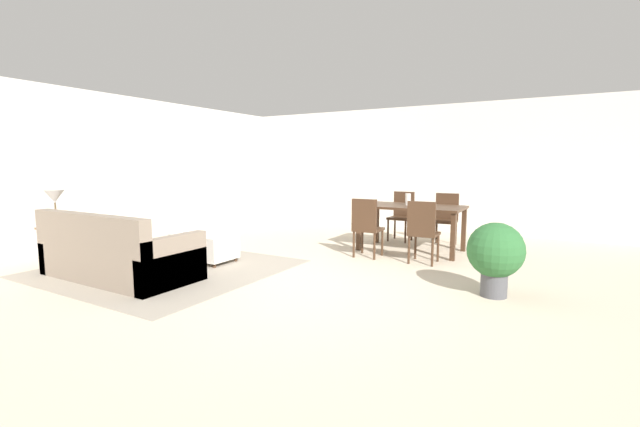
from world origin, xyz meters
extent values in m
plane|color=beige|center=(0.00, 0.00, 0.00)|extent=(10.80, 10.80, 0.00)
cube|color=silver|center=(0.00, 5.00, 1.35)|extent=(9.00, 0.12, 2.70)
cube|color=silver|center=(-4.50, 0.50, 1.35)|extent=(0.12, 11.00, 2.70)
cube|color=gray|center=(-2.05, -0.32, 0.00)|extent=(3.00, 2.80, 0.01)
cube|color=gray|center=(-2.19, -0.90, 0.21)|extent=(2.08, 0.94, 0.42)
cube|color=gray|center=(-2.19, -1.30, 0.64)|extent=(2.08, 0.16, 0.44)
cube|color=gray|center=(-3.16, -0.90, 0.31)|extent=(0.14, 0.94, 0.62)
cube|color=gray|center=(-1.22, -0.90, 0.31)|extent=(0.14, 0.94, 0.62)
cube|color=tan|center=(-2.73, -1.05, 0.59)|extent=(0.34, 0.11, 0.34)
cube|color=beige|center=(-2.19, -1.02, 0.62)|extent=(0.39, 0.12, 0.40)
cube|color=gray|center=(-1.65, -1.04, 0.60)|extent=(0.36, 0.13, 0.36)
cube|color=silver|center=(-1.91, 0.26, 0.24)|extent=(0.92, 0.54, 0.35)
cylinder|color=#422B1C|center=(-2.32, 0.48, 0.03)|extent=(0.05, 0.05, 0.06)
cylinder|color=#422B1C|center=(-1.50, 0.48, 0.03)|extent=(0.05, 0.05, 0.06)
cylinder|color=#422B1C|center=(-2.32, 0.04, 0.03)|extent=(0.05, 0.05, 0.06)
cylinder|color=#422B1C|center=(-1.50, 0.04, 0.03)|extent=(0.05, 0.05, 0.06)
cube|color=brown|center=(-3.53, -0.97, 0.54)|extent=(0.40, 0.40, 0.03)
cylinder|color=brown|center=(-3.70, -0.80, 0.26)|extent=(0.04, 0.04, 0.53)
cylinder|color=brown|center=(-3.36, -0.80, 0.26)|extent=(0.04, 0.04, 0.53)
cylinder|color=brown|center=(-3.70, -1.14, 0.26)|extent=(0.04, 0.04, 0.53)
cylinder|color=brown|center=(-3.36, -1.14, 0.26)|extent=(0.04, 0.04, 0.53)
cylinder|color=brown|center=(-3.53, -0.97, 0.57)|extent=(0.16, 0.16, 0.02)
cylinder|color=brown|center=(-3.53, -0.97, 0.74)|extent=(0.02, 0.02, 0.32)
cone|color=silver|center=(-3.53, -0.97, 0.99)|extent=(0.26, 0.26, 0.18)
cube|color=#422B1C|center=(0.52, 2.54, 0.74)|extent=(1.67, 0.91, 0.04)
cube|color=#422B1C|center=(-0.26, 2.94, 0.36)|extent=(0.07, 0.07, 0.72)
cube|color=#422B1C|center=(1.29, 2.94, 0.36)|extent=(0.07, 0.07, 0.72)
cube|color=#422B1C|center=(-0.26, 2.15, 0.36)|extent=(0.07, 0.07, 0.72)
cube|color=#422B1C|center=(1.29, 2.15, 0.36)|extent=(0.07, 0.07, 0.72)
cube|color=#422B1C|center=(0.08, 1.78, 0.43)|extent=(0.41, 0.41, 0.04)
cube|color=#422B1C|center=(0.08, 1.60, 0.69)|extent=(0.40, 0.05, 0.47)
cylinder|color=#422B1C|center=(-0.09, 1.95, 0.21)|extent=(0.04, 0.04, 0.41)
cylinder|color=#422B1C|center=(0.25, 1.96, 0.21)|extent=(0.04, 0.04, 0.41)
cylinder|color=#422B1C|center=(-0.09, 1.61, 0.21)|extent=(0.04, 0.04, 0.41)
cylinder|color=#422B1C|center=(0.25, 1.62, 0.21)|extent=(0.04, 0.04, 0.41)
cube|color=#422B1C|center=(0.95, 1.81, 0.43)|extent=(0.41, 0.41, 0.04)
cube|color=#422B1C|center=(0.96, 1.63, 0.69)|extent=(0.40, 0.05, 0.47)
cylinder|color=#422B1C|center=(0.78, 1.97, 0.21)|extent=(0.04, 0.04, 0.41)
cylinder|color=#422B1C|center=(1.12, 1.98, 0.21)|extent=(0.04, 0.04, 0.41)
cylinder|color=#422B1C|center=(0.79, 1.63, 0.21)|extent=(0.04, 0.04, 0.41)
cylinder|color=#422B1C|center=(1.13, 1.64, 0.21)|extent=(0.04, 0.04, 0.41)
cube|color=#422B1C|center=(0.06, 3.32, 0.43)|extent=(0.41, 0.41, 0.04)
cube|color=#422B1C|center=(0.07, 3.50, 0.69)|extent=(0.40, 0.05, 0.47)
cylinder|color=#422B1C|center=(0.23, 3.14, 0.21)|extent=(0.04, 0.04, 0.41)
cylinder|color=#422B1C|center=(-0.11, 3.15, 0.21)|extent=(0.04, 0.04, 0.41)
cylinder|color=#422B1C|center=(0.24, 3.48, 0.21)|extent=(0.04, 0.04, 0.41)
cylinder|color=#422B1C|center=(-0.10, 3.49, 0.21)|extent=(0.04, 0.04, 0.41)
cube|color=#422B1C|center=(0.90, 3.29, 0.43)|extent=(0.43, 0.43, 0.04)
cube|color=#422B1C|center=(0.88, 3.47, 0.69)|extent=(0.40, 0.07, 0.47)
cylinder|color=#422B1C|center=(1.08, 3.13, 0.21)|extent=(0.04, 0.04, 0.41)
cylinder|color=#422B1C|center=(0.74, 3.11, 0.21)|extent=(0.04, 0.04, 0.41)
cylinder|color=#422B1C|center=(1.05, 3.47, 0.21)|extent=(0.04, 0.04, 0.41)
cylinder|color=#422B1C|center=(0.72, 3.45, 0.21)|extent=(0.04, 0.04, 0.41)
cylinder|color=silver|center=(0.45, 2.55, 0.86)|extent=(0.09, 0.09, 0.20)
cube|color=silver|center=(-2.04, 0.18, 0.43)|extent=(0.30, 0.26, 0.03)
cylinder|color=#4C4C51|center=(2.07, 0.66, 0.13)|extent=(0.28, 0.28, 0.26)
sphere|color=#2D6633|center=(2.07, 0.66, 0.52)|extent=(0.60, 0.60, 0.60)
camera|label=1|loc=(2.64, -4.13, 1.45)|focal=23.29mm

